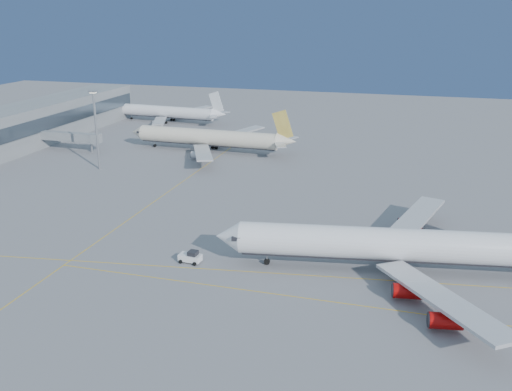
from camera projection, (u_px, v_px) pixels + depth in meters
name	position (u px, v px, depth m)	size (l,w,h in m)	color
ground	(272.00, 260.00, 117.45)	(500.00, 500.00, 0.00)	slate
terminal	(43.00, 121.00, 222.97)	(18.40, 110.00, 15.00)	gray
jet_bridge	(74.00, 137.00, 206.08)	(23.60, 3.60, 6.90)	gray
taxiway_lines	(216.00, 241.00, 127.11)	(118.86, 140.00, 0.02)	gold
airliner_virgin	(404.00, 246.00, 110.78)	(74.10, 65.91, 18.32)	white
airliner_etihad	(211.00, 138.00, 205.32)	(63.87, 59.07, 16.69)	beige
airliner_third	(169.00, 112.00, 258.66)	(56.76, 52.19, 15.22)	white
pushback_tug	(191.00, 257.00, 116.18)	(4.71, 3.09, 2.56)	white
light_mast	(96.00, 123.00, 179.66)	(2.18, 2.18, 25.24)	gray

